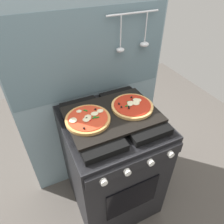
{
  "coord_description": "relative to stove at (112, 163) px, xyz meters",
  "views": [
    {
      "loc": [
        -0.4,
        -0.85,
        1.67
      ],
      "look_at": [
        0.0,
        0.0,
        0.93
      ],
      "focal_mm": 32.58,
      "sensor_mm": 36.0,
      "label": 1
    }
  ],
  "objects": [
    {
      "name": "ground_plane",
      "position": [
        0.0,
        0.0,
        -0.45
      ],
      "size": [
        4.0,
        4.0,
        0.0
      ],
      "primitive_type": "plane",
      "color": "#4C4742"
    },
    {
      "name": "kitchen_backsplash",
      "position": [
        0.0,
        0.34,
        0.34
      ],
      "size": [
        1.1,
        0.09,
        1.55
      ],
      "color": "#7A939E",
      "rests_on": "ground_plane"
    },
    {
      "name": "stove",
      "position": [
        0.0,
        0.0,
        0.0
      ],
      "size": [
        0.6,
        0.64,
        0.9
      ],
      "color": "black",
      "rests_on": "ground_plane"
    },
    {
      "name": "baking_tray",
      "position": [
        0.0,
        0.0,
        0.46
      ],
      "size": [
        0.54,
        0.38,
        0.02
      ],
      "primitive_type": "cube",
      "color": "black",
      "rests_on": "stove"
    },
    {
      "name": "pizza_left",
      "position": [
        -0.15,
        0.0,
        0.48
      ],
      "size": [
        0.26,
        0.26,
        0.03
      ],
      "color": "#C18947",
      "rests_on": "baking_tray"
    },
    {
      "name": "pizza_right",
      "position": [
        0.14,
        0.0,
        0.48
      ],
      "size": [
        0.26,
        0.26,
        0.03
      ],
      "color": "tan",
      "rests_on": "baking_tray"
    }
  ]
}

